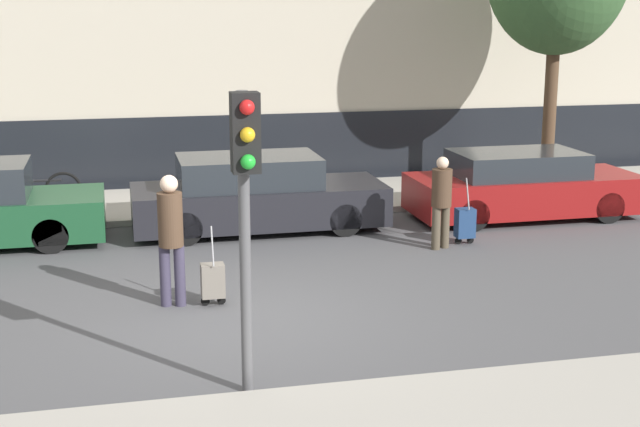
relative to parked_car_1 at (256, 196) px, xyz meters
The scene contains 10 objects.
ground_plane 4.85m from the parked_car_1, 101.97° to the right, with size 80.00×80.00×0.00m, color #4C4C4F.
sidewalk_far 2.57m from the parked_car_1, 113.48° to the left, with size 28.00×3.00×0.12m.
parked_car_1 is the anchor object (origin of this frame).
parked_car_2 5.20m from the parked_car_1, ahead, with size 4.45×1.72×1.31m.
pedestrian_left 4.35m from the parked_car_1, 114.65° to the right, with size 0.35×0.34×1.84m.
trolley_left 4.24m from the parked_car_1, 107.40° to the right, with size 0.34×0.29×1.13m.
pedestrian_right 3.47m from the parked_car_1, 34.74° to the right, with size 0.34×0.34×1.59m.
trolley_right 3.82m from the parked_car_1, 28.01° to the right, with size 0.34×0.29×1.17m.
traffic_light 7.37m from the parked_car_1, 99.84° to the right, with size 0.28×0.47×3.23m.
parked_bicycle 4.63m from the parked_car_1, 151.12° to the left, with size 1.77×0.06×0.96m.
Camera 1 is at (-1.50, -11.10, 4.06)m, focal length 50.00 mm.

